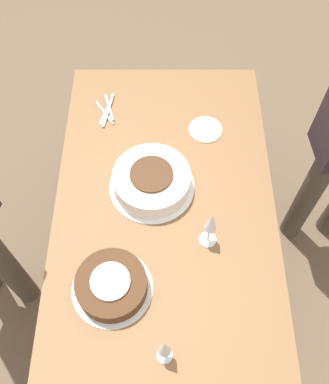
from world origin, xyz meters
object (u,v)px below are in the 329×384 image
cake_front_chocolate (111,285)px  cake_center_white (151,181)px  wine_glass_far (165,348)px  wine_glass_near (211,224)px

cake_front_chocolate → cake_center_white: bearing=162.6°
wine_glass_far → cake_center_white: bearing=-175.3°
cake_center_white → wine_glass_near: bearing=42.2°
cake_front_chocolate → wine_glass_near: bearing=118.7°
cake_center_white → wine_glass_far: bearing=4.7°
wine_glass_near → wine_glass_far: bearing=-21.2°
cake_center_white → cake_front_chocolate: cake_center_white is taller
cake_center_white → cake_front_chocolate: bearing=-17.4°
cake_center_white → wine_glass_far: size_ratio=1.84×
cake_center_white → wine_glass_near: size_ratio=1.72×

